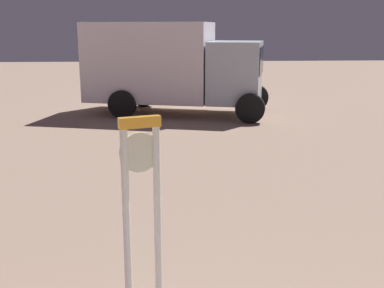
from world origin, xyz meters
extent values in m
cylinder|color=white|center=(-1.19, 2.75, 0.99)|extent=(0.07, 0.07, 1.98)
cylinder|color=white|center=(-0.90, 2.85, 0.99)|extent=(0.07, 0.07, 1.98)
cube|color=#FCA72C|center=(-1.05, 2.80, 2.03)|extent=(0.39, 0.20, 0.10)
cylinder|color=silver|center=(-1.06, 2.83, 1.74)|extent=(0.37, 0.16, 0.38)
cube|color=black|center=(-1.07, 2.86, 1.74)|extent=(0.09, 0.04, 0.03)
cube|color=black|center=(-1.07, 2.86, 1.74)|extent=(0.10, 0.05, 0.13)
cube|color=white|center=(-1.24, 14.81, 1.73)|extent=(4.51, 3.29, 2.57)
cube|color=silver|center=(1.55, 14.07, 1.43)|extent=(2.14, 2.55, 1.96)
cube|color=black|center=(2.35, 13.85, 1.82)|extent=(0.51, 1.80, 0.86)
cylinder|color=black|center=(1.83, 12.77, 0.45)|extent=(0.93, 0.47, 0.90)
cylinder|color=black|center=(2.44, 15.05, 0.45)|extent=(0.93, 0.47, 0.90)
cylinder|color=black|center=(-2.13, 13.83, 0.45)|extent=(0.93, 0.47, 0.90)
cylinder|color=black|center=(-1.52, 16.11, 0.45)|extent=(0.93, 0.47, 0.90)
camera|label=1|loc=(-0.84, -1.42, 2.86)|focal=44.54mm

